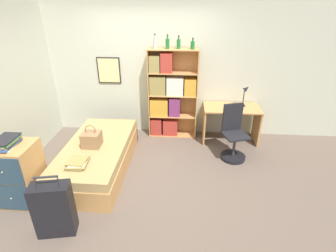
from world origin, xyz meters
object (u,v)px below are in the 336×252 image
Objects in this scene: bottle_blue at (193,45)px; suitcase at (54,209)px; bottle_green at (155,43)px; bottle_clear at (179,44)px; dresser at (19,174)px; book_stack_on_bed at (77,163)px; bottle_brown at (167,43)px; handbag at (92,139)px; desk_lamp at (246,92)px; bed at (98,156)px; magazine_pile_on_dresser at (6,143)px; desk at (231,118)px; desk_chair at (233,141)px; bookcase at (168,96)px.

suitcase is at bearing -121.45° from bottle_blue.
bottle_green reaches higher than bottle_clear.
bottle_blue is (2.33, 2.09, 1.40)m from dresser.
bottle_brown is (1.14, 1.86, 1.36)m from book_stack_on_bed.
suitcase is (-0.05, -1.29, -0.24)m from handbag.
desk_lamp is (1.48, -0.04, -0.87)m from bottle_brown.
bed is 0.65m from book_stack_on_bed.
book_stack_on_bed is 0.93m from magazine_pile_on_dresser.
dresser reaches higher than bed.
bottle_blue is 1.57m from desk.
dresser reaches higher than suitcase.
dresser reaches higher than desk.
handbag is 0.38× the size of desk_chair.
bookcase is 1.08m from bottle_blue.
bottle_clear is at bearing 45.13° from magazine_pile_on_dresser.
bottle_clear is 1.73m from desk.
desk is (2.39, 1.74, -0.01)m from book_stack_on_bed.
handbag is 2.15m from bottle_brown.
book_stack_on_bed is 0.77m from suitcase.
bed is 2.94m from desk_lamp.
bottle_brown is at bearing 58.54° from book_stack_on_bed.
book_stack_on_bed is at bearing -93.89° from handbag.
book_stack_on_bed is at bearing -116.13° from bottle_green.
bookcase reaches higher than magazine_pile_on_dresser.
suitcase is 0.95× the size of dresser.
desk is 2.55× the size of desk_lamp.
desk_lamp is (2.59, 1.30, 0.40)m from handbag.
book_stack_on_bed is at bearing -121.46° from bottle_brown.
bottle_blue reaches higher than magazine_pile_on_dresser.
dresser is 3.79× the size of bottle_clear.
handbag is at bearing 43.21° from magazine_pile_on_dresser.
book_stack_on_bed is at bearing -143.87° from desk.
suitcase reaches higher than bed.
bottle_blue is (1.52, 1.27, 1.61)m from bed.
bottle_clear is (1.27, 1.30, 1.62)m from bed.
bottle_green is 1.31× the size of bottle_blue.
bottle_clear reaches higher than desk.
bottle_brown is (1.07, 1.28, 1.63)m from bed.
desk is at bearing 27.34° from handbag.
dresser is at bearing -148.62° from desk_lamp.
book_stack_on_bed is 0.41× the size of dresser.
bookcase is at bearing 50.60° from handbag.
desk_chair reaches higher than book_stack_on_bed.
bottle_green is 2.02m from desk.
bottle_green reaches higher than dresser.
bottle_blue is at bearing -4.17° from bookcase.
desk is at bearing 36.13° from book_stack_on_bed.
bottle_brown is at bearing 50.09° from bed.
bookcase is 6.78× the size of bottle_green.
bed is at bearing -140.03° from bottle_blue.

